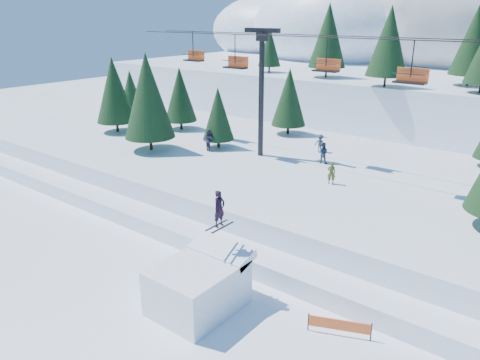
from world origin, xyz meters
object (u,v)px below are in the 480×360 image
Objects in this scene: jump_kicker at (200,284)px; banner_far at (410,323)px; chairlift at (388,85)px; banner_near at (339,325)px.

jump_kicker is 9.98m from banner_far.
chairlift reaches higher than jump_kicker.
jump_kicker is at bearing -153.80° from banner_far.
banner_near is at bearing -73.21° from chairlift.
jump_kicker is 18.60m from chairlift.
chairlift is at bearing 106.79° from banner_near.
banner_far is (8.93, 4.39, -0.76)m from jump_kicker.
chairlift is 17.41m from banner_near.
banner_near and banner_far have the same top height.
banner_near is 3.26m from banner_far.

